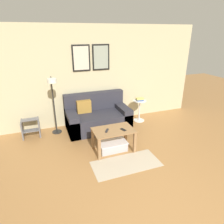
# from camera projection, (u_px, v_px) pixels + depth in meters

# --- Properties ---
(ground_plane) EXTENTS (16.00, 16.00, 0.00)m
(ground_plane) POSITION_uv_depth(u_px,v_px,m) (182.00, 224.00, 2.64)
(ground_plane) COLOR #A87542
(wall_back) EXTENTS (5.60, 0.09, 2.55)m
(wall_back) POSITION_uv_depth(u_px,v_px,m) (99.00, 76.00, 5.28)
(wall_back) COLOR #C6BC93
(wall_back) RESTS_ON ground_plane
(area_rug) EXTENTS (1.31, 0.60, 0.01)m
(area_rug) POSITION_uv_depth(u_px,v_px,m) (126.00, 164.00, 3.84)
(area_rug) COLOR #C1B299
(area_rug) RESTS_ON ground_plane
(couch) EXTENTS (1.58, 0.88, 0.89)m
(couch) POSITION_uv_depth(u_px,v_px,m) (97.00, 117.00, 5.18)
(couch) COLOR #2D2D38
(couch) RESTS_ON ground_plane
(coffee_table) EXTENTS (0.85, 0.54, 0.48)m
(coffee_table) POSITION_uv_depth(u_px,v_px,m) (113.00, 134.00, 4.16)
(coffee_table) COLOR #997047
(coffee_table) RESTS_ON ground_plane
(storage_bin) EXTENTS (0.60, 0.34, 0.20)m
(storage_bin) POSITION_uv_depth(u_px,v_px,m) (113.00, 146.00, 4.25)
(storage_bin) COLOR #B2B2B7
(storage_bin) RESTS_ON ground_plane
(floor_lamp) EXTENTS (0.23, 0.49, 1.43)m
(floor_lamp) POSITION_uv_depth(u_px,v_px,m) (53.00, 96.00, 4.52)
(floor_lamp) COLOR black
(floor_lamp) RESTS_ON ground_plane
(side_table) EXTENTS (0.36, 0.36, 0.61)m
(side_table) POSITION_uv_depth(u_px,v_px,m) (139.00, 109.00, 5.58)
(side_table) COLOR white
(side_table) RESTS_ON ground_plane
(book_stack) EXTENTS (0.23, 0.18, 0.07)m
(book_stack) POSITION_uv_depth(u_px,v_px,m) (140.00, 99.00, 5.48)
(book_stack) COLOR #335199
(book_stack) RESTS_ON side_table
(remote_control) EXTENTS (0.11, 0.15, 0.02)m
(remote_control) POSITION_uv_depth(u_px,v_px,m) (107.00, 131.00, 4.06)
(remote_control) COLOR #232328
(remote_control) RESTS_ON coffee_table
(cell_phone) EXTENTS (0.11, 0.15, 0.01)m
(cell_phone) POSITION_uv_depth(u_px,v_px,m) (123.00, 130.00, 4.12)
(cell_phone) COLOR black
(cell_phone) RESTS_ON coffee_table
(step_stool) EXTENTS (0.41, 0.36, 0.42)m
(step_stool) POSITION_uv_depth(u_px,v_px,m) (31.00, 127.00, 4.79)
(step_stool) COLOR slate
(step_stool) RESTS_ON ground_plane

